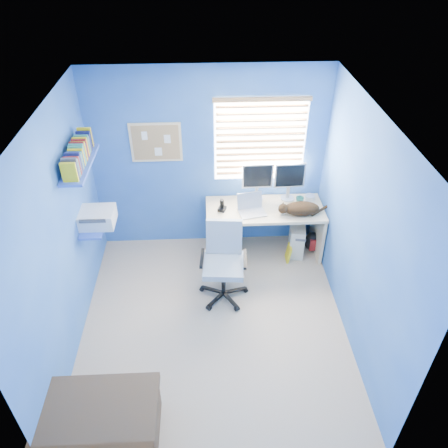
{
  "coord_description": "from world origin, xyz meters",
  "views": [
    {
      "loc": [
        -0.05,
        -3.41,
        3.95
      ],
      "look_at": [
        0.15,
        0.65,
        0.95
      ],
      "focal_mm": 35.0,
      "sensor_mm": 36.0,
      "label": 1
    }
  ],
  "objects_px": {
    "laptop": "(252,206)",
    "tower_pc": "(297,238)",
    "office_chair": "(224,271)",
    "desk": "(263,231)",
    "cat": "(302,209)"
  },
  "relations": [
    {
      "from": "laptop",
      "to": "desk",
      "type": "bearing_deg",
      "value": 18.4
    },
    {
      "from": "desk",
      "to": "office_chair",
      "type": "distance_m",
      "value": 0.96
    },
    {
      "from": "laptop",
      "to": "office_chair",
      "type": "relative_size",
      "value": 0.33
    },
    {
      "from": "desk",
      "to": "office_chair",
      "type": "relative_size",
      "value": 1.55
    },
    {
      "from": "office_chair",
      "to": "cat",
      "type": "bearing_deg",
      "value": 31.43
    },
    {
      "from": "tower_pc",
      "to": "office_chair",
      "type": "bearing_deg",
      "value": -133.8
    },
    {
      "from": "desk",
      "to": "laptop",
      "type": "bearing_deg",
      "value": -149.8
    },
    {
      "from": "laptop",
      "to": "office_chair",
      "type": "distance_m",
      "value": 0.92
    },
    {
      "from": "laptop",
      "to": "cat",
      "type": "relative_size",
      "value": 0.72
    },
    {
      "from": "cat",
      "to": "office_chair",
      "type": "height_order",
      "value": "office_chair"
    },
    {
      "from": "laptop",
      "to": "cat",
      "type": "height_order",
      "value": "laptop"
    },
    {
      "from": "desk",
      "to": "cat",
      "type": "xyz_separation_m",
      "value": [
        0.45,
        -0.15,
        0.45
      ]
    },
    {
      "from": "tower_pc",
      "to": "cat",
      "type": "bearing_deg",
      "value": -89.47
    },
    {
      "from": "laptop",
      "to": "tower_pc",
      "type": "height_order",
      "value": "laptop"
    },
    {
      "from": "laptop",
      "to": "tower_pc",
      "type": "distance_m",
      "value": 0.91
    }
  ]
}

